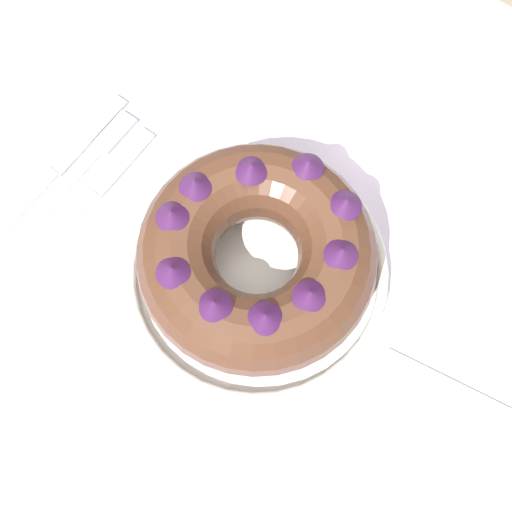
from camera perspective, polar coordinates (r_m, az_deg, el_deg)
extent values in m
plane|color=gray|center=(1.42, 0.22, -10.71)|extent=(8.00, 8.00, 0.00)
cube|color=silver|center=(0.70, 0.43, -2.32)|extent=(1.34, 1.00, 0.03)
cylinder|color=brown|center=(1.40, -10.20, 21.74)|extent=(0.06, 0.06, 0.73)
cylinder|color=white|center=(0.68, 0.00, -1.63)|extent=(0.28, 0.28, 0.01)
torus|color=white|center=(0.66, 0.00, -1.29)|extent=(0.29, 0.29, 0.01)
torus|color=#4C2D1E|center=(0.62, 0.00, 0.00)|extent=(0.25, 0.25, 0.08)
cone|color=#3D1947|center=(0.58, 8.20, 0.36)|extent=(0.05, 0.05, 0.02)
cone|color=#3D1947|center=(0.60, 8.59, 5.07)|extent=(0.04, 0.04, 0.02)
cone|color=#3D1947|center=(0.61, 5.00, 8.71)|extent=(0.04, 0.04, 0.02)
cone|color=#3D1947|center=(0.60, -0.47, 8.43)|extent=(0.05, 0.05, 0.02)
cone|color=#3D1947|center=(0.60, -5.85, 6.89)|extent=(0.04, 0.04, 0.02)
cone|color=#3D1947|center=(0.59, -8.07, 4.01)|extent=(0.04, 0.04, 0.02)
cone|color=#3D1947|center=(0.57, -7.99, -1.34)|extent=(0.05, 0.05, 0.02)
cone|color=#3D1947|center=(0.56, -3.58, -4.88)|extent=(0.03, 0.03, 0.02)
cone|color=#3D1947|center=(0.55, 0.90, -5.80)|extent=(0.05, 0.05, 0.02)
cone|color=#3D1947|center=(0.56, 5.20, -3.66)|extent=(0.04, 0.04, 0.02)
cube|color=white|center=(0.75, -18.10, 5.73)|extent=(0.01, 0.15, 0.01)
cube|color=silver|center=(0.77, -13.23, 11.39)|extent=(0.02, 0.06, 0.01)
cube|color=white|center=(0.76, -21.12, 4.71)|extent=(0.02, 0.10, 0.01)
cube|color=silver|center=(0.78, -15.64, 11.12)|extent=(0.02, 0.13, 0.00)
cube|color=white|center=(0.73, -17.19, 3.34)|extent=(0.02, 0.08, 0.01)
cube|color=silver|center=(0.75, -12.63, 8.74)|extent=(0.02, 0.10, 0.00)
cylinder|color=white|center=(0.77, 14.12, 13.87)|extent=(0.14, 0.14, 0.04)
cube|color=#B2D1B7|center=(0.68, 16.87, -15.50)|extent=(0.17, 0.13, 0.00)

